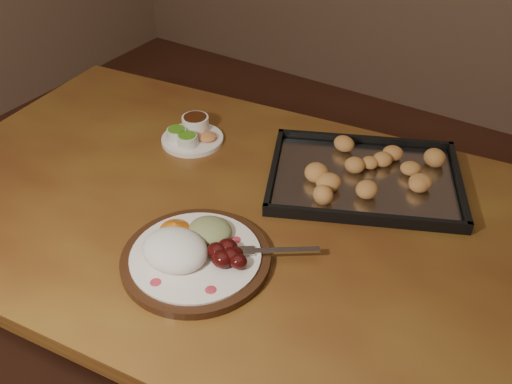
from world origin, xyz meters
The scene contains 4 objects.
dining_table centered at (0.06, -0.02, 0.65)m, with size 1.59×1.06×0.75m.
dinner_plate centered at (0.08, -0.20, 0.77)m, with size 0.35×0.29×0.07m.
condiment_saucer centered at (-0.19, 0.15, 0.77)m, with size 0.16×0.16×0.05m.
baking_tray centered at (0.26, 0.22, 0.77)m, with size 0.53×0.47×0.05m.
Camera 1 is at (0.62, -0.81, 1.53)m, focal length 40.00 mm.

